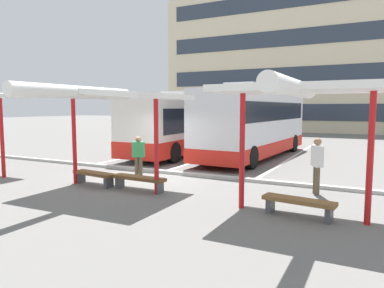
{
  "coord_description": "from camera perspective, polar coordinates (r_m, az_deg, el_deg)",
  "views": [
    {
      "loc": [
        7.61,
        -10.97,
        2.62
      ],
      "look_at": [
        0.45,
        3.0,
        1.0
      ],
      "focal_mm": 33.27,
      "sensor_mm": 36.0,
      "label": 1
    }
  ],
  "objects": [
    {
      "name": "lane_stripe_0",
      "position": [
        22.56,
        -3.61,
        -0.8
      ],
      "size": [
        0.16,
        14.0,
        0.01
      ],
      "primitive_type": "cube",
      "color": "white",
      "rests_on": "ground"
    },
    {
      "name": "waiting_shelter_2",
      "position": [
        8.58,
        17.07,
        7.97
      ],
      "size": [
        3.97,
        4.47,
        3.21
      ],
      "color": "red",
      "rests_on": "ground"
    },
    {
      "name": "terminal_building",
      "position": [
        45.04,
        17.68,
        12.2
      ],
      "size": [
        30.82,
        11.32,
        18.29
      ],
      "color": "beige",
      "rests_on": "ground"
    },
    {
      "name": "bench_1",
      "position": [
        12.49,
        -15.43,
        -4.87
      ],
      "size": [
        1.75,
        0.63,
        0.45
      ],
      "color": "brown",
      "rests_on": "ground"
    },
    {
      "name": "platform_kerb",
      "position": [
        14.42,
        -5.24,
        -4.37
      ],
      "size": [
        44.0,
        0.24,
        0.12
      ],
      "primitive_type": "cube",
      "color": "#ADADA8",
      "rests_on": "ground"
    },
    {
      "name": "lane_stripe_2",
      "position": [
        19.79,
        15.92,
        -1.95
      ],
      "size": [
        0.16,
        14.0,
        0.01
      ],
      "primitive_type": "cube",
      "color": "white",
      "rests_on": "ground"
    },
    {
      "name": "coach_bus_1",
      "position": [
        18.9,
        10.07,
        3.25
      ],
      "size": [
        3.06,
        10.32,
        3.79
      ],
      "color": "silver",
      "rests_on": "ground"
    },
    {
      "name": "waiting_passenger_1",
      "position": [
        13.52,
        -8.58,
        -1.61
      ],
      "size": [
        0.49,
        0.35,
        1.54
      ],
      "color": "brown",
      "rests_on": "ground"
    },
    {
      "name": "coach_bus_0",
      "position": [
        21.32,
        0.4,
        3.12
      ],
      "size": [
        2.73,
        12.52,
        3.48
      ],
      "color": "silver",
      "rests_on": "ground"
    },
    {
      "name": "lane_stripe_1",
      "position": [
        20.87,
        5.51,
        -1.35
      ],
      "size": [
        0.16,
        14.0,
        0.01
      ],
      "primitive_type": "cube",
      "color": "white",
      "rests_on": "ground"
    },
    {
      "name": "waiting_passenger_0",
      "position": [
        11.35,
        19.4,
        -2.66
      ],
      "size": [
        0.42,
        0.54,
        1.72
      ],
      "color": "brown",
      "rests_on": "ground"
    },
    {
      "name": "waiting_shelter_1",
      "position": [
        11.41,
        -13.69,
        7.65
      ],
      "size": [
        4.33,
        5.19,
        3.29
      ],
      "color": "red",
      "rests_on": "ground"
    },
    {
      "name": "bench_3",
      "position": [
        8.99,
        16.7,
        -9.09
      ],
      "size": [
        1.76,
        0.65,
        0.45
      ],
      "color": "brown",
      "rests_on": "ground"
    },
    {
      "name": "bench_2",
      "position": [
        11.41,
        -8.52,
        -5.71
      ],
      "size": [
        1.88,
        0.5,
        0.45
      ],
      "color": "brown",
      "rests_on": "ground"
    },
    {
      "name": "ground_plane",
      "position": [
        13.61,
        -7.51,
        -5.27
      ],
      "size": [
        160.0,
        160.0,
        0.0
      ],
      "primitive_type": "plane",
      "color": "slate"
    }
  ]
}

